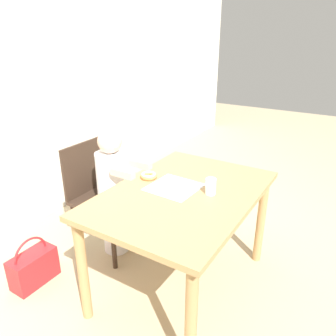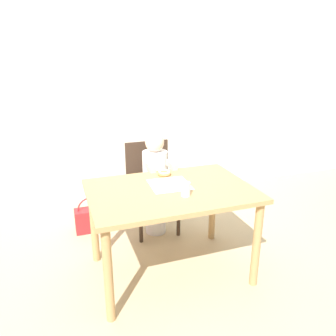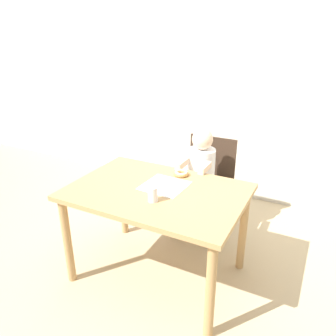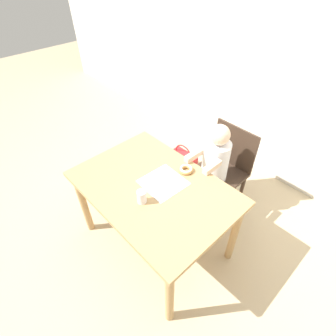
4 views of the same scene
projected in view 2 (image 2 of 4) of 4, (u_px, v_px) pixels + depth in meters
name	position (u px, v px, depth m)	size (l,w,h in m)	color
ground_plane	(170.00, 271.00, 2.66)	(12.00, 12.00, 0.00)	tan
wall_back	(123.00, 94.00, 3.66)	(8.00, 0.05, 2.50)	silver
dining_table	(171.00, 201.00, 2.46)	(1.21, 0.83, 0.72)	tan
chair	(152.00, 184.00, 3.22)	(0.44, 0.46, 0.86)	#38281E
child_figure	(155.00, 184.00, 3.09)	(0.25, 0.39, 1.00)	white
donut	(164.00, 173.00, 2.70)	(0.11, 0.11, 0.04)	tan
napkin	(170.00, 185.00, 2.50)	(0.31, 0.31, 0.00)	white
handbag	(91.00, 219.00, 3.25)	(0.31, 0.15, 0.36)	red
cup	(186.00, 189.00, 2.29)	(0.06, 0.06, 0.10)	white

